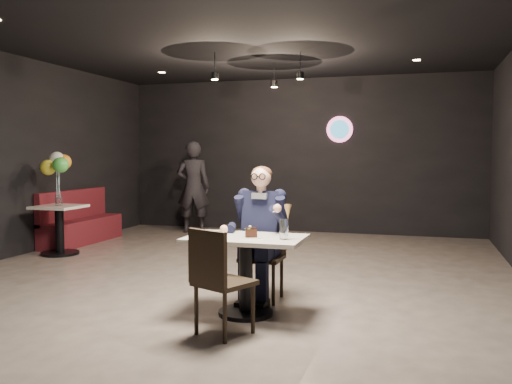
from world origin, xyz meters
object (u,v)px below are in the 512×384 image
(main_table, at_px, (246,276))
(sundae_glass, at_px, (284,229))
(chair_near, at_px, (225,280))
(booth_bench, at_px, (82,217))
(seated_man, at_px, (262,232))
(passerby, at_px, (193,187))
(side_table, at_px, (60,228))
(chair_far, at_px, (262,256))
(balloon_vase, at_px, (59,200))

(main_table, xyz_separation_m, sundae_glass, (0.38, -0.05, 0.47))
(chair_near, relative_size, sundae_glass, 5.03)
(booth_bench, bearing_deg, sundae_glass, -36.16)
(chair_near, xyz_separation_m, booth_bench, (-3.97, 3.71, -0.00))
(chair_near, bearing_deg, booth_bench, 161.48)
(seated_man, relative_size, passerby, 0.81)
(side_table, xyz_separation_m, passerby, (1.01, 2.76, 0.48))
(chair_near, height_order, passerby, passerby)
(chair_near, bearing_deg, sundae_glass, 78.97)
(chair_far, bearing_deg, sundae_glass, -57.28)
(booth_bench, xyz_separation_m, side_table, (0.30, -1.00, -0.05))
(chair_near, bearing_deg, seated_man, 114.58)
(seated_man, relative_size, side_table, 1.77)
(side_table, xyz_separation_m, balloon_vase, (0.00, 0.00, 0.42))
(chair_far, xyz_separation_m, side_table, (-3.67, 1.58, -0.05))
(passerby, bearing_deg, booth_bench, 40.40)
(main_table, xyz_separation_m, seated_man, (0.00, 0.55, 0.34))
(chair_near, xyz_separation_m, sundae_glass, (0.38, 0.53, 0.38))
(side_table, bearing_deg, sundae_glass, -28.29)
(balloon_vase, xyz_separation_m, passerby, (1.01, 2.76, 0.06))
(chair_near, bearing_deg, chair_far, 114.58)
(chair_far, relative_size, seated_man, 0.64)
(chair_near, xyz_separation_m, side_table, (-3.67, 2.71, -0.05))
(sundae_glass, xyz_separation_m, side_table, (-4.05, 2.18, -0.43))
(passerby, bearing_deg, chair_far, 108.53)
(chair_far, xyz_separation_m, booth_bench, (-3.97, 2.58, -0.00))
(sundae_glass, bearing_deg, chair_near, -125.62)
(sundae_glass, relative_size, balloon_vase, 1.16)
(main_table, height_order, side_table, side_table)
(side_table, relative_size, balloon_vase, 5.16)
(main_table, xyz_separation_m, side_table, (-3.67, 2.13, 0.03))
(main_table, bearing_deg, seated_man, 90.00)
(booth_bench, height_order, side_table, booth_bench)
(booth_bench, bearing_deg, balloon_vase, -73.30)
(chair_far, distance_m, seated_man, 0.26)
(chair_near, height_order, side_table, chair_near)
(side_table, relative_size, passerby, 0.46)
(main_table, distance_m, balloon_vase, 4.27)
(seated_man, xyz_separation_m, booth_bench, (-3.97, 2.58, -0.26))
(seated_man, bearing_deg, sundae_glass, -57.28)
(booth_bench, relative_size, side_table, 2.25)
(chair_far, height_order, balloon_vase, chair_far)
(main_table, distance_m, side_table, 4.24)
(booth_bench, xyz_separation_m, passerby, (1.31, 1.76, 0.43))
(main_table, relative_size, sundae_glass, 6.02)
(passerby, bearing_deg, balloon_vase, 56.96)
(passerby, bearing_deg, seated_man, 108.53)
(main_table, distance_m, sundae_glass, 0.60)
(booth_bench, xyz_separation_m, balloon_vase, (0.30, -1.00, 0.37))
(booth_bench, distance_m, passerby, 2.24)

